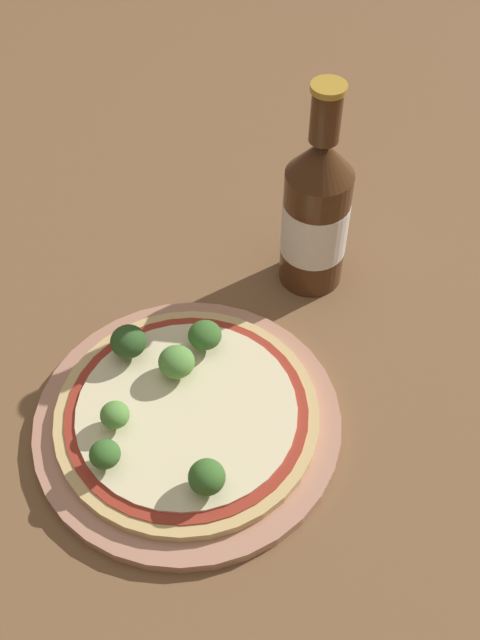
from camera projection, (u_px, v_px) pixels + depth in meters
name	position (u px, v px, depth m)	size (l,w,h in m)	color
ground_plane	(185.00, 418.00, 0.71)	(3.00, 3.00, 0.00)	brown
plate	(191.00, 420.00, 0.70)	(0.29, 0.29, 0.01)	tan
pizza	(184.00, 414.00, 0.69)	(0.24, 0.24, 0.01)	tan
broccoli_floret_0	(116.00, 418.00, 0.66)	(0.03, 0.03, 0.03)	#7A9E5B
broccoli_floret_1	(205.00, 335.00, 0.72)	(0.03, 0.03, 0.03)	#7A9E5B
broccoli_floret_2	(105.00, 454.00, 0.63)	(0.03, 0.03, 0.03)	#7A9E5B
broccoli_floret_3	(177.00, 362.00, 0.70)	(0.03, 0.03, 0.03)	#7A9E5B
broccoli_floret_4	(128.00, 342.00, 0.71)	(0.03, 0.03, 0.03)	#7A9E5B
broccoli_floret_5	(207.00, 477.00, 0.62)	(0.03, 0.03, 0.03)	#7A9E5B
beer_bottle	(316.00, 213.00, 0.76)	(0.07, 0.07, 0.24)	#472814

